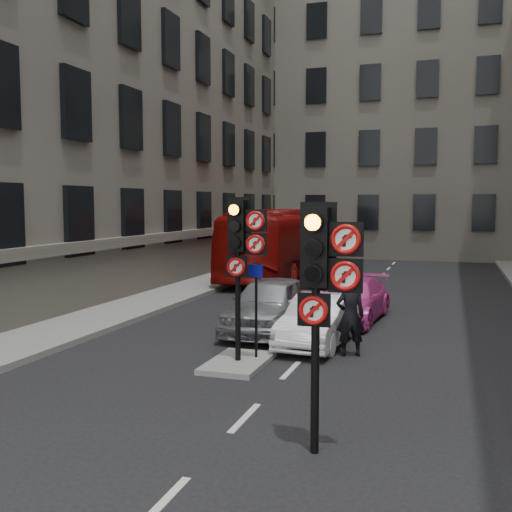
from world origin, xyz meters
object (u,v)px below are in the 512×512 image
Objects in this scene: car_white at (320,320)px; bus_red at (283,243)px; car_silver at (270,304)px; motorcycle at (351,313)px; car_pink at (351,300)px; info_sign at (256,298)px; signal_near at (322,274)px; signal_far at (241,243)px; motorcyclist at (350,316)px.

bus_red is at bearing 113.35° from car_white.
car_silver reaches higher than motorcycle.
car_white is 3.35m from car_pink.
info_sign reaches higher than car_white.
car_pink is 0.37× the size of bus_red.
car_silver is 3.38m from info_sign.
signal_near is 5.09m from info_sign.
info_sign reaches higher than car_silver.
signal_far is at bearing 123.02° from signal_near.
bus_red is 15.05m from motorcyclist.
signal_near reaches higher than bus_red.
car_silver is 1.98m from car_white.
motorcyclist is at bearing 37.56° from signal_far.
car_silver is 1.19× the size of car_white.
car_silver is 3.23m from motorcyclist.
bus_red is at bearing 106.97° from signal_near.
car_pink is (0.27, 3.34, 0.02)m from car_white.
car_white is at bearing 102.10° from signal_near.
motorcycle is (0.20, -1.33, -0.15)m from car_pink.
bus_red reaches higher than motorcyclist.
motorcyclist is at bearing -39.85° from car_white.
motorcycle is at bearing -65.65° from bus_red.
car_pink is (1.91, 2.24, -0.13)m from car_silver.
signal_near is 2.22× the size of motorcycle.
info_sign is (-1.46, -4.15, 0.99)m from motorcycle.
info_sign is at bearing 118.69° from signal_near.
info_sign is (-0.99, -2.14, 0.85)m from car_white.
signal_far reaches higher than motorcycle.
signal_near is 5.88m from motorcyclist.
signal_far is 0.95× the size of car_white.
car_white is at bearing -33.14° from car_silver.
info_sign is (3.60, -15.26, -0.17)m from bus_red.
car_pink is (1.47, 5.84, -2.07)m from signal_far.
signal_far reaches higher than car_pink.
signal_far is at bearing 14.68° from motorcyclist.
signal_far is 2.22× the size of motorcycle.
bus_red is at bearing 104.54° from car_silver.
signal_far reaches higher than car_silver.
car_white is 0.32× the size of bus_red.
info_sign is (-1.90, -1.27, 0.53)m from motorcyclist.
bus_red is (-3.39, 15.62, -1.07)m from signal_far.
motorcycle is at bearing 84.21° from info_sign.
car_silver is at bearing -156.44° from motorcycle.
bus_red reaches higher than car_pink.
info_sign is at bearing 10.79° from motorcyclist.
car_silver reaches higher than car_pink.
car_pink is at bearing 89.50° from car_white.
signal_near reaches higher than car_silver.
car_white is 1.30m from motorcyclist.
info_sign is at bearing -98.34° from car_pink.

